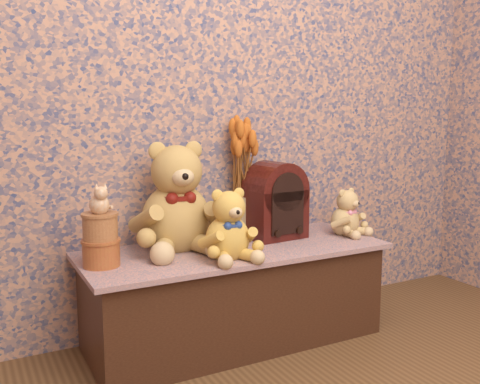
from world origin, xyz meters
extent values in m
cube|color=#394876|center=(0.00, 1.50, 1.30)|extent=(3.00, 0.10, 2.60)
cube|color=#3B5479|center=(0.00, 1.25, 0.20)|extent=(1.27, 0.51, 0.41)
cylinder|color=tan|center=(0.12, 1.42, 0.50)|extent=(0.12, 0.12, 0.18)
cylinder|color=#BA8236|center=(-0.55, 1.24, 0.45)|extent=(0.17, 0.17, 0.10)
cylinder|color=tan|center=(-0.55, 1.24, 0.55)|extent=(0.13, 0.13, 0.10)
camera|label=1|loc=(-0.98, -0.65, 0.97)|focal=39.75mm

